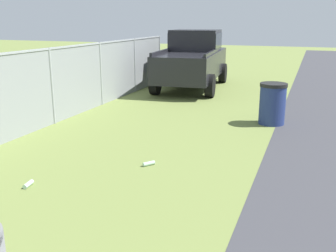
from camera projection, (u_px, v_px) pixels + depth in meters
name	position (u px, v px, depth m)	size (l,w,h in m)	color
pickup_truck	(193.00, 58.00, 14.33)	(4.99, 2.49, 2.09)	black
trash_bin	(272.00, 104.00, 9.41)	(0.65, 0.65, 1.00)	navy
fence_section	(18.00, 92.00, 8.27)	(16.33, 0.07, 1.84)	#9EA3A8
litter_bottle_far_scatter	(28.00, 184.00, 5.97)	(0.07, 0.07, 0.22)	#B2D8BF
litter_bottle_midfield_a	(149.00, 164.00, 6.82)	(0.07, 0.07, 0.22)	#B2D8BF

